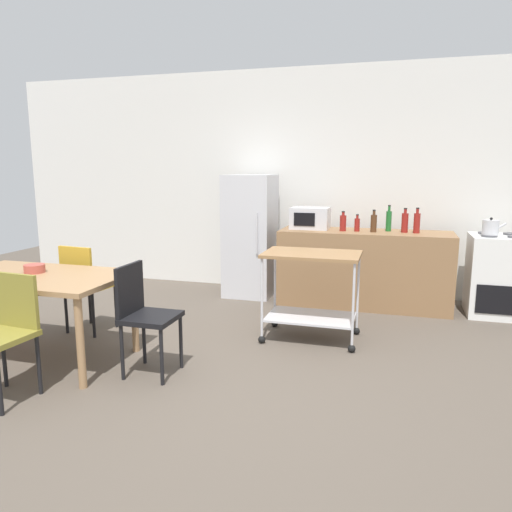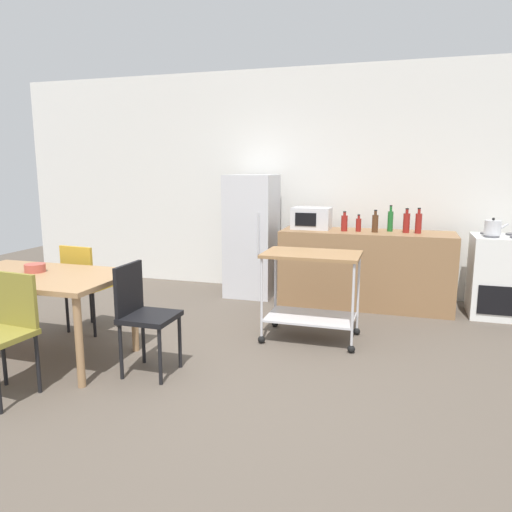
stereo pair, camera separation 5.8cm
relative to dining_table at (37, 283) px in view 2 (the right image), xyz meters
The scene contains 19 objects.
ground_plane 1.78m from the dining_table, ahead, with size 12.00×12.00×0.00m, color brown.
back_wall 3.60m from the dining_table, 61.94° to the left, with size 8.40×0.12×2.90m, color silver.
kitchen_counter 3.58m from the dining_table, 44.39° to the left, with size 2.00×0.64×0.90m, color olive.
dining_table is the anchor object (origin of this frame).
chair_olive 0.72m from the dining_table, 67.24° to the right, with size 0.43×0.43×0.89m.
chair_black 1.02m from the dining_table, ahead, with size 0.40×0.40×0.89m.
chair_mustard 0.73m from the dining_table, 93.40° to the left, with size 0.44×0.44×0.89m.
stove_oven 4.73m from the dining_table, 32.16° to the left, with size 0.60×0.61×0.92m.
refrigerator 2.82m from the dining_table, 67.03° to the left, with size 0.60×0.63×1.55m.
kitchen_cart 2.44m from the dining_table, 28.20° to the left, with size 0.91×0.57×0.85m.
microwave 3.19m from the dining_table, 53.61° to the left, with size 0.46×0.35×0.26m.
bottle_soy_sauce 3.37m from the dining_table, 46.85° to the left, with size 0.08×0.08×0.23m.
bottle_sparkling_water 3.49m from the dining_table, 45.07° to the left, with size 0.06×0.06×0.20m.
bottle_soda 3.62m from the dining_table, 42.80° to the left, with size 0.07×0.07×0.26m.
bottle_hot_sauce 3.83m from the dining_table, 42.52° to the left, with size 0.06×0.06×0.31m.
bottle_sesame_oil 3.92m from the dining_table, 40.00° to the left, with size 0.08×0.08×0.28m.
bottle_wine 4.01m from the dining_table, 38.60° to the left, with size 0.07×0.07×0.29m.
fruit_bowl 0.15m from the dining_table, 134.92° to the left, with size 0.17×0.17×0.07m, color #B24C3F.
kettle 4.59m from the dining_table, 31.91° to the left, with size 0.24×0.17×0.19m.
Camera 2 is at (1.31, -3.20, 1.64)m, focal length 34.12 mm.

